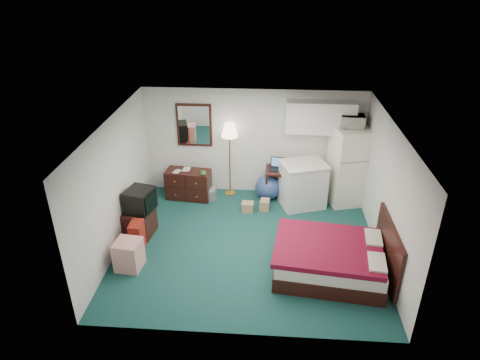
# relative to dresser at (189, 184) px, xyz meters

# --- Properties ---
(floor) EXTENTS (5.00, 4.50, 0.01)m
(floor) POSITION_rel_dresser_xyz_m (1.48, -1.80, -0.35)
(floor) COLOR #0F4645
(floor) RESTS_ON ground
(ceiling) EXTENTS (5.00, 4.50, 0.01)m
(ceiling) POSITION_rel_dresser_xyz_m (1.48, -1.80, 2.15)
(ceiling) COLOR silver
(ceiling) RESTS_ON walls
(walls) EXTENTS (5.01, 4.51, 2.50)m
(walls) POSITION_rel_dresser_xyz_m (1.48, -1.80, 0.90)
(walls) COLOR silver
(walls) RESTS_ON floor
(mirror) EXTENTS (0.80, 0.06, 1.00)m
(mirror) POSITION_rel_dresser_xyz_m (0.13, 0.42, 1.30)
(mirror) COLOR white
(mirror) RESTS_ON walls
(upper_cabinets) EXTENTS (1.50, 0.35, 0.70)m
(upper_cabinets) POSITION_rel_dresser_xyz_m (2.93, 0.28, 1.60)
(upper_cabinets) COLOR silver
(upper_cabinets) RESTS_ON walls
(headboard) EXTENTS (0.06, 1.56, 1.00)m
(headboard) POSITION_rel_dresser_xyz_m (3.94, -2.53, 0.20)
(headboard) COLOR black
(headboard) RESTS_ON walls
(dresser) EXTENTS (1.06, 0.57, 0.69)m
(dresser) POSITION_rel_dresser_xyz_m (0.00, 0.00, 0.00)
(dresser) COLOR black
(dresser) RESTS_ON floor
(floor_lamp) EXTENTS (0.45, 0.45, 1.77)m
(floor_lamp) POSITION_rel_dresser_xyz_m (0.95, 0.25, 0.54)
(floor_lamp) COLOR gold
(floor_lamp) RESTS_ON floor
(desk) EXTENTS (0.59, 0.59, 0.73)m
(desk) POSITION_rel_dresser_xyz_m (2.07, 0.13, 0.02)
(desk) COLOR black
(desk) RESTS_ON floor
(exercise_ball) EXTENTS (0.63, 0.63, 0.59)m
(exercise_ball) POSITION_rel_dresser_xyz_m (1.84, 0.08, -0.05)
(exercise_ball) COLOR navy
(exercise_ball) RESTS_ON floor
(kitchen_counter) EXTENTS (1.10, 0.96, 1.01)m
(kitchen_counter) POSITION_rel_dresser_xyz_m (2.62, -0.15, 0.16)
(kitchen_counter) COLOR silver
(kitchen_counter) RESTS_ON floor
(fridge) EXTENTS (0.90, 0.90, 1.80)m
(fridge) POSITION_rel_dresser_xyz_m (3.61, 0.08, 0.55)
(fridge) COLOR white
(fridge) RESTS_ON floor
(bed) EXTENTS (2.01, 1.65, 0.59)m
(bed) POSITION_rel_dresser_xyz_m (2.96, -2.53, -0.05)
(bed) COLOR maroon
(bed) RESTS_ON floor
(tv_stand) EXTENTS (0.61, 0.65, 0.54)m
(tv_stand) POSITION_rel_dresser_xyz_m (-0.73, -1.56, -0.08)
(tv_stand) COLOR black
(tv_stand) RESTS_ON floor
(suitcase) EXTENTS (0.23, 0.37, 0.59)m
(suitcase) POSITION_rel_dresser_xyz_m (-0.62, -2.07, -0.05)
(suitcase) COLOR maroon
(suitcase) RESTS_ON floor
(retail_box) EXTENTS (0.49, 0.49, 0.55)m
(retail_box) POSITION_rel_dresser_xyz_m (-0.62, -2.62, -0.07)
(retail_box) COLOR white
(retail_box) RESTS_ON floor
(file_bin) EXTENTS (0.43, 0.35, 0.27)m
(file_bin) POSITION_rel_dresser_xyz_m (0.44, -0.04, -0.21)
(file_bin) COLOR slate
(file_bin) RESTS_ON floor
(cardboard_box_a) EXTENTS (0.27, 0.23, 0.22)m
(cardboard_box_a) POSITION_rel_dresser_xyz_m (1.41, -0.53, -0.24)
(cardboard_box_a) COLOR #8F7858
(cardboard_box_a) RESTS_ON floor
(cardboard_box_b) EXTENTS (0.23, 0.27, 0.24)m
(cardboard_box_b) POSITION_rel_dresser_xyz_m (1.78, -0.42, -0.23)
(cardboard_box_b) COLOR #8F7858
(cardboard_box_b) RESTS_ON floor
(laptop) EXTENTS (0.39, 0.34, 0.24)m
(laptop) POSITION_rel_dresser_xyz_m (2.05, 0.13, 0.51)
(laptop) COLOR black
(laptop) RESTS_ON desk
(crt_tv) EXTENTS (0.62, 0.65, 0.47)m
(crt_tv) POSITION_rel_dresser_xyz_m (-0.68, -1.52, 0.42)
(crt_tv) COLOR black
(crt_tv) RESTS_ON tv_stand
(microwave) EXTENTS (0.50, 0.28, 0.34)m
(microwave) POSITION_rel_dresser_xyz_m (3.59, 0.12, 1.62)
(microwave) COLOR white
(microwave) RESTS_ON fridge
(book_a) EXTENTS (0.14, 0.07, 0.20)m
(book_a) POSITION_rel_dresser_xyz_m (-0.31, -0.04, 0.44)
(book_a) COLOR #8F7858
(book_a) RESTS_ON dresser
(book_b) EXTENTS (0.17, 0.03, 0.23)m
(book_b) POSITION_rel_dresser_xyz_m (-0.12, 0.06, 0.46)
(book_b) COLOR #8F7858
(book_b) RESTS_ON dresser
(mug) EXTENTS (0.16, 0.14, 0.13)m
(mug) POSITION_rel_dresser_xyz_m (0.39, -0.18, 0.41)
(mug) COLOR #46843E
(mug) RESTS_ON dresser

